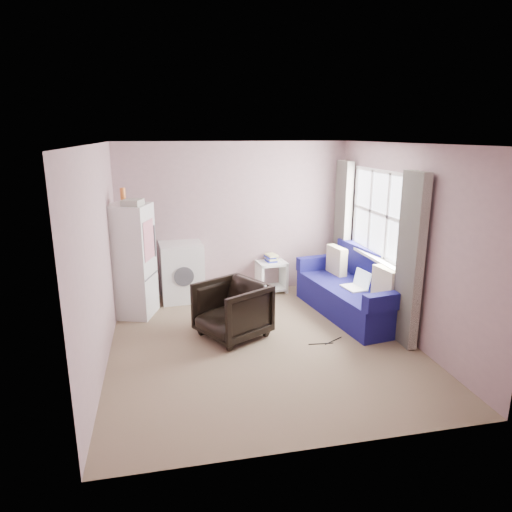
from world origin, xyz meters
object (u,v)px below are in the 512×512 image
Objects in this scene: armchair at (232,307)px; fridge at (132,260)px; sofa at (358,292)px; washing_machine at (181,270)px; side_table at (271,274)px.

armchair is 1.73m from fridge.
fridge is at bearing 160.16° from sofa.
washing_machine is 1.52m from side_table.
sofa is (1.03, -1.26, 0.03)m from side_table.
washing_machine is 2.80m from sofa.
sofa reaches higher than armchair.
side_table is at bearing 34.02° from fridge.
fridge is 3.36m from sofa.
side_table is 0.30× the size of sofa.
fridge is (-1.30, 1.05, 0.43)m from armchair.
washing_machine reaches higher than armchair.
side_table is 1.63m from sofa.
washing_machine is (-0.58, 1.59, 0.08)m from armchair.
fridge is 0.97m from washing_machine.
washing_machine is 0.43× the size of sofa.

